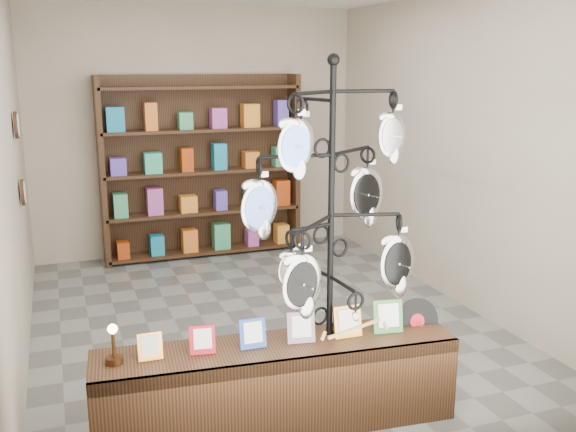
% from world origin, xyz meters
% --- Properties ---
extents(ground, '(5.00, 5.00, 0.00)m').
position_xyz_m(ground, '(0.00, 0.00, 0.00)').
color(ground, slate).
rests_on(ground, ground).
extents(room_envelope, '(5.00, 5.00, 5.00)m').
position_xyz_m(room_envelope, '(0.00, 0.00, 1.85)').
color(room_envelope, '#B5A892').
rests_on(room_envelope, ground).
extents(display_tree, '(1.24, 1.21, 2.39)m').
position_xyz_m(display_tree, '(-0.05, -1.68, 1.38)').
color(display_tree, black).
rests_on(display_tree, ground).
extents(front_shelf, '(2.36, 0.67, 0.82)m').
position_xyz_m(front_shelf, '(-0.43, -1.72, 0.29)').
color(front_shelf, black).
rests_on(front_shelf, ground).
extents(back_shelving, '(2.42, 0.36, 2.20)m').
position_xyz_m(back_shelving, '(0.00, 2.30, 1.03)').
color(back_shelving, black).
rests_on(back_shelving, ground).
extents(wall_clocks, '(0.03, 0.24, 0.84)m').
position_xyz_m(wall_clocks, '(-1.97, 0.80, 1.50)').
color(wall_clocks, black).
rests_on(wall_clocks, ground).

